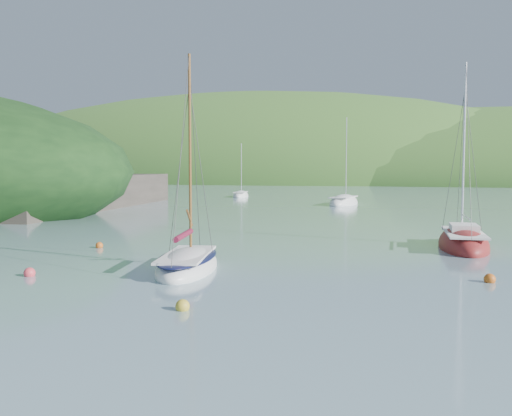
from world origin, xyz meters
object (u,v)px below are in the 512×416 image
(sloop_red, at_px, (463,244))
(distant_sloop_a, at_px, (344,203))
(daysailer_white, at_px, (187,265))
(distant_sloop_c, at_px, (241,196))

(sloop_red, height_order, distant_sloop_a, distant_sloop_a)
(sloop_red, xyz_separation_m, distant_sloop_a, (-12.98, 33.63, -0.02))
(daysailer_white, distance_m, distant_sloop_a, 44.69)
(distant_sloop_a, bearing_deg, distant_sloop_c, 148.63)
(distant_sloop_a, distance_m, distant_sloop_c, 21.59)
(sloop_red, relative_size, distant_sloop_a, 0.98)
(daysailer_white, distance_m, sloop_red, 15.71)
(daysailer_white, relative_size, distant_sloop_c, 1.15)
(sloop_red, distance_m, distant_sloop_a, 36.05)
(distant_sloop_c, bearing_deg, sloop_red, -68.90)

